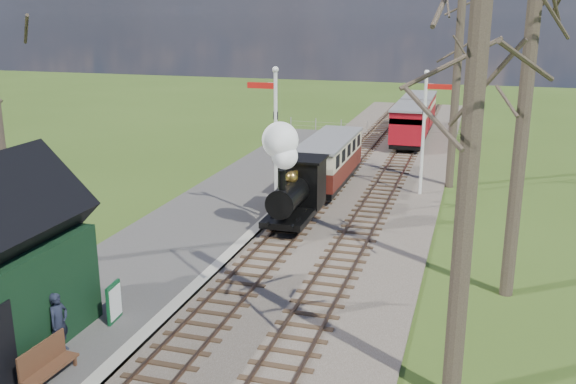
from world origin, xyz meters
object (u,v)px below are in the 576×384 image
semaphore_far (426,124)px  red_carriage_a (410,125)px  red_carriage_b (419,112)px  person (59,323)px  locomotive (293,180)px  bench (46,362)px  semaphore_near (274,136)px  sign_board (114,302)px  coach (329,159)px

semaphore_far → red_carriage_a: bearing=99.5°
red_carriage_b → person: 33.50m
person → locomotive: bearing=-7.3°
red_carriage_b → bench: red_carriage_b is taller
red_carriage_b → bench: 34.53m
semaphore_far → person: semaphore_far is taller
semaphore_far → locomotive: semaphore_far is taller
red_carriage_b → semaphore_near: bearing=-98.7°
semaphore_near → person: 11.47m
sign_board → person: (-0.39, -1.80, 0.23)m
bench → sign_board: bearing=90.2°
sign_board → bench: 2.90m
person → red_carriage_a: bearing=-4.5°
person → bench: bearing=-153.6°
semaphore_far → red_carriage_b: bearing=96.3°
red_carriage_b → person: (-5.28, -33.08, -0.50)m
semaphore_far → sign_board: 16.80m
bench → person: size_ratio=0.99×
red_carriage_a → red_carriage_b: same height
red_carriage_b → sign_board: bearing=-98.9°
semaphore_near → person: bearing=-99.9°
semaphore_far → coach: semaphore_far is taller
red_carriage_b → locomotive: bearing=-96.7°
red_carriage_a → bench: size_ratio=3.29×
sign_board → bench: (0.01, -2.89, -0.13)m
semaphore_near → coach: 6.47m
coach → red_carriage_a: red_carriage_a is taller
red_carriage_a → sign_board: (-4.89, -25.78, -0.74)m
semaphore_far → red_carriage_b: 16.29m
semaphore_far → sign_board: semaphore_far is taller
locomotive → sign_board: (-2.27, -9.17, -1.22)m
locomotive → coach: 6.08m
bench → semaphore_far: bearing=69.8°
red_carriage_a → red_carriage_b: bearing=90.0°
semaphore_near → red_carriage_a: size_ratio=1.25×
red_carriage_a → red_carriage_b: size_ratio=1.00×
bench → person: (-0.40, 1.10, 0.37)m
coach → bench: 18.29m
locomotive → red_carriage_a: locomotive is taller
coach → sign_board: (-2.29, -15.23, -0.70)m
red_carriage_b → person: bearing=-99.1°
sign_board → red_carriage_b: bearing=81.1°
red_carriage_a → sign_board: red_carriage_a is taller
bench → red_carriage_a: bearing=80.4°
semaphore_far → bench: semaphore_far is taller
semaphore_near → coach: (0.77, 6.04, -2.19)m
semaphore_near → red_carriage_b: semaphore_near is taller
red_carriage_a → person: size_ratio=3.26×
locomotive → bench: size_ratio=2.78×
sign_board → bench: bearing=-89.8°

